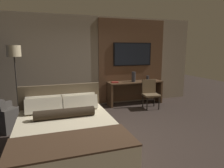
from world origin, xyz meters
name	(u,v)px	position (x,y,z in m)	size (l,w,h in m)	color
ground_plane	(119,138)	(0.00, 0.00, 0.00)	(16.00, 16.00, 0.00)	#332823
wall_back_tv_panel	(96,62)	(0.19, 2.59, 1.40)	(7.20, 0.09, 2.80)	gray
bed	(67,136)	(-1.08, -0.35, 0.36)	(1.64, 2.18, 1.08)	#33281E
desk	(135,88)	(1.42, 2.31, 0.51)	(1.81, 0.52, 0.75)	brown
tv	(133,54)	(1.42, 2.52, 1.63)	(1.34, 0.04, 0.75)	black
desk_chair	(150,91)	(1.67, 1.73, 0.51)	(0.53, 0.52, 0.87)	brown
armchair_by_window	(7,117)	(-2.26, 1.35, 0.25)	(1.03, 1.03, 0.75)	#47423D
floor_lamp	(14,57)	(-2.08, 1.98, 1.60)	(0.34, 0.34, 1.90)	#282623
vase_tall	(134,77)	(1.34, 2.24, 0.91)	(0.13, 0.13, 0.32)	#333338
vase_short	(148,78)	(1.94, 2.39, 0.83)	(0.10, 0.10, 0.15)	#333338
book	(115,82)	(0.70, 2.24, 0.77)	(0.25, 0.20, 0.03)	maroon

